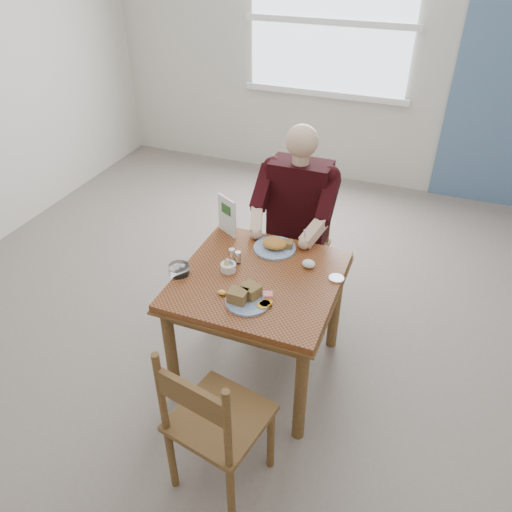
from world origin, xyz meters
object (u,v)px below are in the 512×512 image
at_px(chair_far, 298,245).
at_px(far_plate, 276,245).
at_px(chair_near, 214,423).
at_px(near_plate, 247,297).
at_px(diner, 296,210).
at_px(table, 258,292).

height_order(chair_far, far_plate, chair_far).
distance_m(chair_near, near_plate, 0.66).
bearing_deg(diner, near_plate, -88.73).
height_order(table, chair_far, chair_far).
height_order(table, far_plate, far_plate).
height_order(table, chair_near, chair_near).
distance_m(chair_far, far_plate, 0.58).
xyz_separation_m(diner, near_plate, (0.02, -0.93, -0.03)).
xyz_separation_m(table, far_plate, (-0.00, 0.30, 0.14)).
bearing_deg(diner, chair_near, -86.75).
xyz_separation_m(table, chair_near, (0.09, -0.81, -0.16)).
xyz_separation_m(diner, far_plate, (-0.00, -0.41, -0.03)).
height_order(diner, far_plate, diner).
relative_size(near_plate, far_plate, 0.92).
xyz_separation_m(chair_near, near_plate, (-0.07, 0.59, 0.30)).
relative_size(table, chair_near, 0.97).
bearing_deg(near_plate, chair_far, 91.16).
height_order(table, diner, diner).
bearing_deg(diner, chair_far, 90.01).
relative_size(chair_far, near_plate, 3.47).
distance_m(near_plate, far_plate, 0.53).
xyz_separation_m(table, chair_far, (0.00, 0.80, -0.16)).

